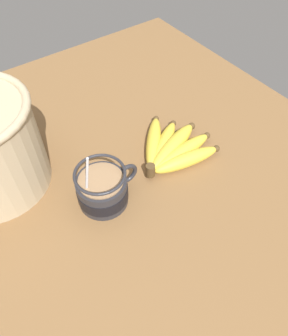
# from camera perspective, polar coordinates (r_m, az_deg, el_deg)

# --- Properties ---
(table) EXTENTS (1.10, 1.10, 0.04)m
(table) POSITION_cam_1_polar(r_m,az_deg,el_deg) (0.72, -5.78, -3.96)
(table) COLOR brown
(table) RESTS_ON ground
(coffee_mug) EXTENTS (0.14, 0.10, 0.14)m
(coffee_mug) POSITION_cam_1_polar(r_m,az_deg,el_deg) (0.66, -7.20, -3.73)
(coffee_mug) COLOR #28282D
(coffee_mug) RESTS_ON table
(banana_bunch) EXTENTS (0.19, 0.19, 0.04)m
(banana_bunch) POSITION_cam_1_polar(r_m,az_deg,el_deg) (0.75, 4.91, 3.30)
(banana_bunch) COLOR #4C381E
(banana_bunch) RESTS_ON table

